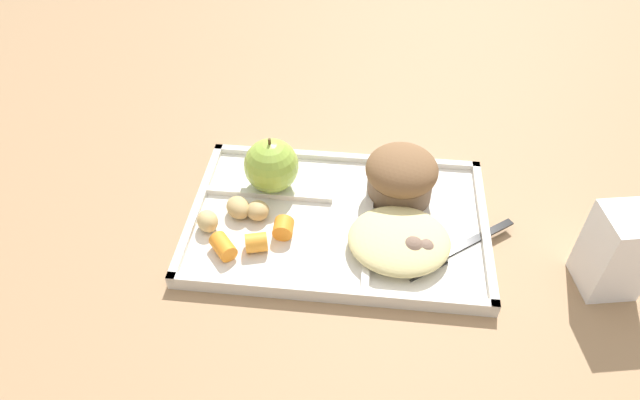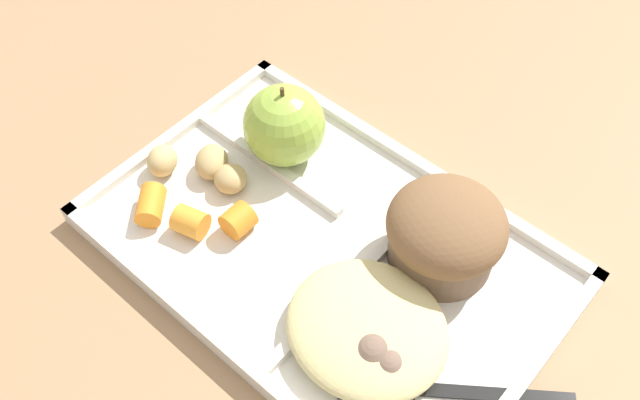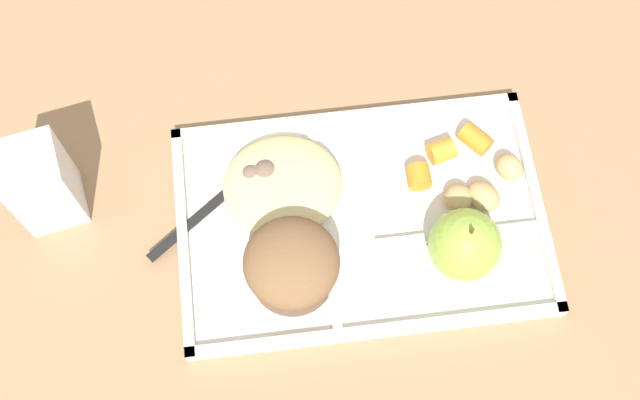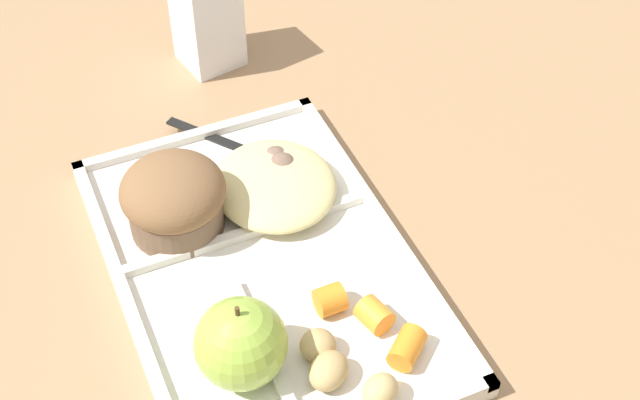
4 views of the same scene
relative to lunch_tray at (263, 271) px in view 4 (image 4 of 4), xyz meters
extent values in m
plane|color=#997551|center=(0.00, 0.00, -0.01)|extent=(6.00, 6.00, 0.00)
cube|color=silver|center=(0.00, 0.00, 0.00)|extent=(0.36, 0.24, 0.01)
cube|color=silver|center=(0.00, -0.11, 0.01)|extent=(0.36, 0.01, 0.01)
cube|color=silver|center=(0.00, 0.11, 0.01)|extent=(0.36, 0.01, 0.01)
cube|color=silver|center=(0.18, 0.00, 0.01)|extent=(0.01, 0.24, 0.01)
cube|color=silver|center=(0.04, 0.00, 0.01)|extent=(0.01, 0.22, 0.01)
cube|color=silver|center=(-0.09, 0.03, 0.01)|extent=(0.16, 0.01, 0.01)
sphere|color=#93B742|center=(-0.09, 0.05, 0.04)|extent=(0.07, 0.07, 0.07)
cylinder|color=#4C381E|center=(-0.09, 0.05, 0.08)|extent=(0.00, 0.00, 0.01)
cylinder|color=brown|center=(0.07, 0.05, 0.02)|extent=(0.08, 0.08, 0.03)
ellipsoid|color=brown|center=(0.07, 0.05, 0.05)|extent=(0.09, 0.09, 0.05)
cylinder|color=orange|center=(-0.06, -0.03, 0.02)|extent=(0.02, 0.02, 0.02)
cylinder|color=orange|center=(-0.09, -0.06, 0.02)|extent=(0.03, 0.03, 0.02)
cylinder|color=orange|center=(-0.13, -0.07, 0.02)|extent=(0.04, 0.04, 0.02)
ellipsoid|color=tan|center=(-0.12, -0.01, 0.02)|extent=(0.04, 0.05, 0.02)
ellipsoid|color=tan|center=(-0.10, -0.01, 0.02)|extent=(0.04, 0.04, 0.02)
ellipsoid|color=tan|center=(-0.16, -0.03, 0.02)|extent=(0.04, 0.04, 0.03)
ellipsoid|color=#D6C684|center=(0.07, -0.04, 0.02)|extent=(0.12, 0.11, 0.03)
sphere|color=#755B4C|center=(0.09, -0.05, 0.02)|extent=(0.03, 0.03, 0.03)
sphere|color=#755B4C|center=(0.10, -0.05, 0.02)|extent=(0.03, 0.03, 0.03)
cube|color=black|center=(0.17, -0.02, 0.01)|extent=(0.09, 0.07, 0.00)
cube|color=black|center=(0.11, -0.06, 0.01)|extent=(0.04, 0.04, 0.00)
cylinder|color=black|center=(0.09, -0.07, 0.01)|extent=(0.02, 0.02, 0.00)
cylinder|color=black|center=(0.09, -0.07, 0.01)|extent=(0.02, 0.02, 0.00)
cylinder|color=black|center=(0.10, -0.08, 0.01)|extent=(0.02, 0.02, 0.00)
cube|color=white|center=(0.30, -0.06, 0.05)|extent=(0.07, 0.07, 0.11)
camera|label=1|loc=(0.03, -0.49, 0.51)|focal=32.00mm
camera|label=2|loc=(0.20, -0.23, 0.47)|focal=39.15mm
camera|label=3|loc=(0.08, 0.29, 0.78)|focal=46.65mm
camera|label=4|loc=(-0.47, 0.16, 0.59)|focal=51.32mm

